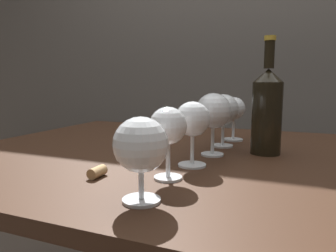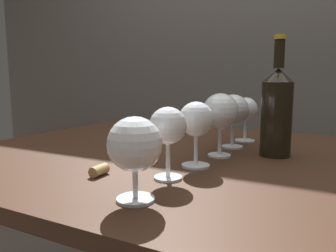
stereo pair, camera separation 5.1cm
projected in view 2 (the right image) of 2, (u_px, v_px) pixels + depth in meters
back_wall at (289, 16)px, 1.87m from camera, size 5.00×0.08×2.60m
dining_table at (220, 184)px, 0.83m from camera, size 1.42×0.97×0.72m
wine_glass_merlot at (135, 145)px, 0.50m from camera, size 0.09×0.09×0.14m
wine_glass_chardonnay at (168, 128)px, 0.61m from camera, size 0.07×0.07×0.14m
wine_glass_rose at (196, 121)px, 0.70m from camera, size 0.08×0.08×0.15m
wine_glass_port at (220, 113)px, 0.80m from camera, size 0.09×0.09×0.16m
wine_glass_empty at (234, 111)px, 0.90m from camera, size 0.09×0.09×0.16m
wine_glass_cabernet at (246, 110)px, 1.00m from camera, size 0.07×0.07×0.14m
wine_bottle at (277, 110)px, 0.80m from camera, size 0.08×0.08×0.31m
cork at (99, 170)px, 0.64m from camera, size 0.02×0.04×0.02m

